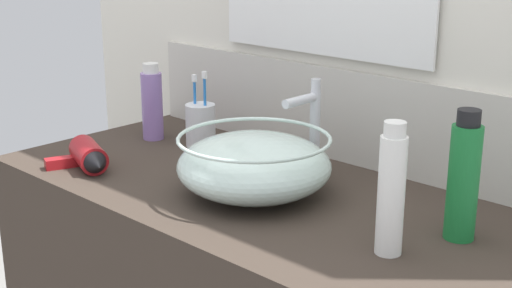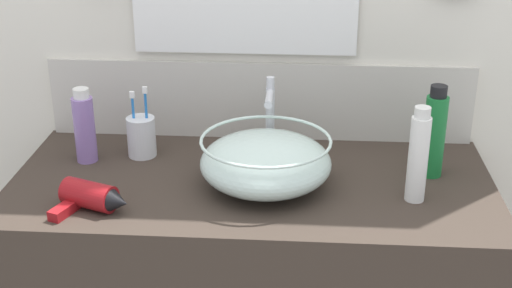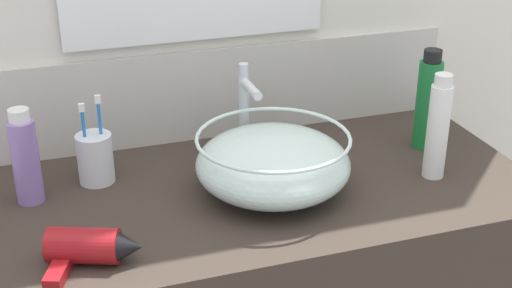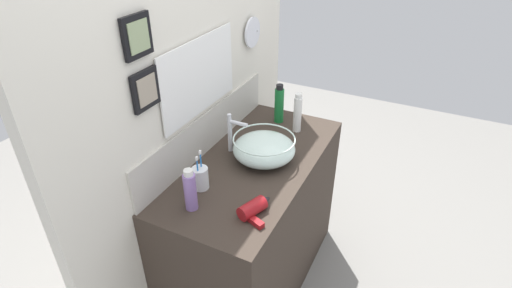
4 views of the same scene
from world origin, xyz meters
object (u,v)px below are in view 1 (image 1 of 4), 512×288
faucet (311,121)px  lotion_bottle (152,103)px  hair_drier (88,157)px  toothbrush_cup (201,125)px  glass_bowl_sink (254,165)px  soap_dispenser (391,191)px  spray_bottle (463,179)px

faucet → lotion_bottle: faucet is taller
hair_drier → toothbrush_cup: size_ratio=0.95×
glass_bowl_sink → lotion_bottle: 0.50m
lotion_bottle → glass_bowl_sink: bearing=-14.1°
soap_dispenser → lotion_bottle: 0.86m
glass_bowl_sink → spray_bottle: bearing=13.3°
spray_bottle → lotion_bottle: (-0.90, 0.02, -0.02)m
glass_bowl_sink → spray_bottle: spray_bottle is taller
spray_bottle → lotion_bottle: 0.90m
toothbrush_cup → lotion_bottle: size_ratio=0.97×
glass_bowl_sink → spray_bottle: size_ratio=1.34×
glass_bowl_sink → hair_drier: (-0.39, -0.14, -0.04)m
faucet → hair_drier: faucet is taller
glass_bowl_sink → soap_dispenser: 0.36m
soap_dispenser → faucet: bearing=147.5°
glass_bowl_sink → faucet: faucet is taller
faucet → spray_bottle: size_ratio=0.91×
toothbrush_cup → spray_bottle: 0.77m
soap_dispenser → hair_drier: bearing=-172.3°
hair_drier → spray_bottle: (0.81, 0.24, 0.08)m
glass_bowl_sink → soap_dispenser: bearing=-6.7°
spray_bottle → soap_dispenser: (-0.06, -0.14, -0.00)m
toothbrush_cup → glass_bowl_sink: bearing=-25.5°
spray_bottle → hair_drier: bearing=-163.3°
lotion_bottle → soap_dispenser: bearing=-11.0°
toothbrush_cup → faucet: bearing=3.6°
lotion_bottle → faucet: bearing=7.6°
glass_bowl_sink → lotion_bottle: size_ratio=1.59×
glass_bowl_sink → toothbrush_cup: 0.38m
faucet → hair_drier: bearing=-139.9°
glass_bowl_sink → spray_bottle: (0.42, 0.10, 0.05)m
hair_drier → faucet: bearing=40.1°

